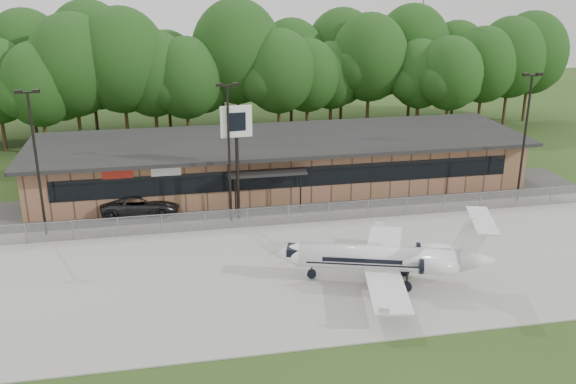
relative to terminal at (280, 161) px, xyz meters
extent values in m
plane|color=#294619|center=(0.00, -23.94, -2.18)|extent=(160.00, 160.00, 0.00)
cube|color=#9E9B93|center=(0.00, -15.94, -2.14)|extent=(64.00, 18.00, 0.08)
cube|color=#383835|center=(0.00, -4.44, -2.15)|extent=(50.00, 9.00, 0.06)
cube|color=#8F5F47|center=(0.00, 0.06, -0.18)|extent=(40.00, 10.00, 4.00)
cube|color=black|center=(0.00, -4.96, 0.12)|extent=(36.00, 0.08, 1.60)
cube|color=black|center=(0.00, -0.44, 1.97)|extent=(41.00, 11.50, 0.30)
cube|color=black|center=(-2.00, -5.54, 0.82)|extent=(6.00, 1.60, 0.20)
cube|color=#B22215|center=(-13.00, -4.99, 1.22)|extent=(2.20, 0.06, 0.70)
cube|color=silver|center=(-9.50, -4.99, 1.22)|extent=(2.20, 0.06, 0.70)
cube|color=gray|center=(0.00, -8.94, -1.43)|extent=(46.00, 0.03, 1.50)
cube|color=gray|center=(0.00, -8.94, -0.68)|extent=(46.00, 0.04, 0.04)
cylinder|color=gray|center=(22.00, 24.06, 10.32)|extent=(0.20, 0.20, 25.00)
cylinder|color=black|center=(-18.00, -7.44, 2.82)|extent=(0.18, 0.18, 10.00)
cube|color=black|center=(-18.00, -7.44, 7.87)|extent=(1.20, 0.12, 0.12)
cube|color=black|center=(-18.55, -7.44, 7.94)|extent=(0.45, 0.30, 0.22)
cube|color=black|center=(-17.45, -7.44, 7.94)|extent=(0.45, 0.30, 0.22)
cylinder|color=black|center=(-5.00, -7.44, 2.82)|extent=(0.18, 0.18, 10.00)
cube|color=black|center=(-5.00, -7.44, 7.87)|extent=(1.20, 0.12, 0.12)
cube|color=black|center=(-5.55, -7.44, 7.94)|extent=(0.45, 0.30, 0.22)
cube|color=black|center=(-4.45, -7.44, 7.94)|extent=(0.45, 0.30, 0.22)
cylinder|color=black|center=(18.00, -7.44, 2.82)|extent=(0.18, 0.18, 10.00)
cube|color=black|center=(18.00, -7.44, 7.87)|extent=(1.20, 0.12, 0.12)
cube|color=black|center=(17.45, -7.44, 7.94)|extent=(0.45, 0.30, 0.22)
cube|color=black|center=(18.55, -7.44, 7.94)|extent=(0.45, 0.30, 0.22)
cylinder|color=white|center=(2.41, -18.84, -0.61)|extent=(9.24, 4.17, 1.48)
cone|color=white|center=(-2.88, -17.18, -0.61)|extent=(2.20, 1.96, 1.48)
cone|color=white|center=(7.78, -20.52, -0.47)|extent=(2.38, 2.02, 1.48)
cube|color=white|center=(1.94, -21.88, -1.02)|extent=(3.59, 5.89, 0.11)
cube|color=white|center=(3.76, -16.07, -1.02)|extent=(3.59, 5.89, 0.11)
cylinder|color=white|center=(5.23, -20.93, -0.47)|extent=(2.19, 1.40, 0.83)
cylinder|color=white|center=(5.92, -18.73, -0.47)|extent=(2.19, 1.40, 0.83)
cube|color=white|center=(7.34, -20.38, 0.87)|extent=(2.20, 0.80, 2.78)
cube|color=white|center=(7.86, -20.55, 2.02)|extent=(2.41, 4.41, 0.09)
cube|color=black|center=(-2.26, -17.38, -0.35)|extent=(1.21, 1.33, 0.46)
cube|color=black|center=(3.99, -19.33, -1.85)|extent=(1.37, 2.33, 0.65)
cylinder|color=black|center=(-1.29, -17.68, -1.85)|extent=(0.69, 0.69, 0.20)
imported|color=#28282B|center=(-11.56, -4.61, -1.37)|extent=(5.97, 3.03, 1.62)
cylinder|color=black|center=(-4.40, -7.14, 1.90)|extent=(0.26, 0.26, 8.16)
cube|color=silver|center=(-4.40, -7.14, 5.27)|extent=(2.26, 0.42, 2.24)
cube|color=black|center=(-4.39, -7.27, 5.27)|extent=(1.33, 0.14, 1.33)
camera|label=1|loc=(-9.33, -51.29, 15.62)|focal=40.00mm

